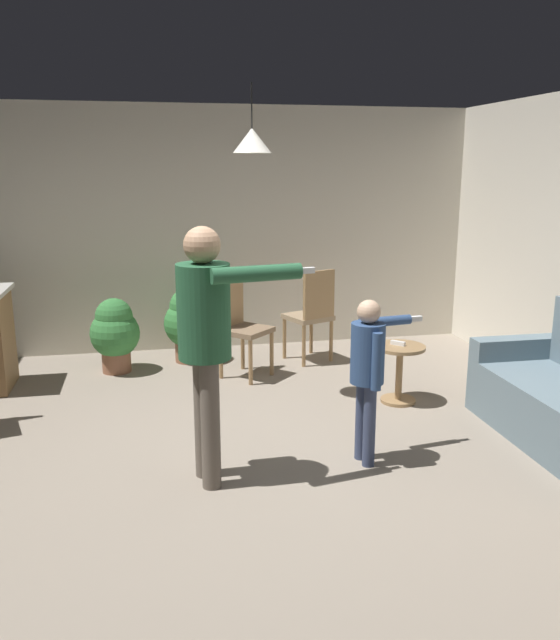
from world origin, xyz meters
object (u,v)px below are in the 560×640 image
at_px(person_adult, 207,328).
at_px(spare_remote_on_table, 398,343).
at_px(person_child, 369,363).
at_px(dining_chair_by_counter, 312,312).
at_px(dining_chair_near_wall, 240,322).
at_px(potted_plant_corner, 115,332).
at_px(potted_plant_by_wall, 188,321).
at_px(side_table_by_couch, 399,367).

bearing_deg(person_adult, spare_remote_on_table, 113.66).
bearing_deg(person_child, dining_chair_by_counter, 167.21).
height_order(dining_chair_by_counter, spare_remote_on_table, dining_chair_by_counter).
distance_m(person_adult, dining_chair_near_wall, 2.29).
relative_size(person_child, dining_chair_near_wall, 1.18).
height_order(person_adult, potted_plant_corner, person_adult).
xyz_separation_m(person_adult, potted_plant_by_wall, (0.05, 2.76, -0.61)).
relative_size(potted_plant_corner, potted_plant_by_wall, 0.96).
xyz_separation_m(side_table_by_couch, person_adult, (-1.78, -1.14, 0.72)).
xyz_separation_m(dining_chair_by_counter, potted_plant_by_wall, (-1.28, 0.27, -0.11)).
height_order(person_child, dining_chair_near_wall, person_child).
xyz_separation_m(dining_chair_by_counter, potted_plant_corner, (-2.04, 0.06, -0.13)).
bearing_deg(dining_chair_by_counter, potted_plant_by_wall, 145.87).
bearing_deg(side_table_by_couch, dining_chair_near_wall, 140.97).
relative_size(person_child, dining_chair_by_counter, 1.18).
height_order(person_adult, spare_remote_on_table, person_adult).
bearing_deg(side_table_by_couch, person_adult, -147.33).
relative_size(potted_plant_corner, spare_remote_on_table, 5.86).
xyz_separation_m(person_child, dining_chair_near_wall, (-0.59, 2.11, -0.18)).
bearing_deg(person_child, dining_chair_near_wall, -171.86).
height_order(person_child, potted_plant_corner, person_child).
distance_m(potted_plant_corner, potted_plant_by_wall, 0.78).
xyz_separation_m(person_adult, potted_plant_corner, (-0.71, 2.54, -0.63)).
bearing_deg(side_table_by_couch, potted_plant_by_wall, 136.99).
distance_m(person_child, potted_plant_corner, 3.09).
xyz_separation_m(potted_plant_corner, spare_remote_on_table, (2.47, -1.38, 0.12)).
bearing_deg(potted_plant_corner, side_table_by_couch, -29.40).
bearing_deg(person_adult, dining_chair_near_wall, 156.98).
bearing_deg(potted_plant_corner, potted_plant_by_wall, 16.17).
distance_m(person_adult, person_child, 1.16).
distance_m(potted_plant_corner, spare_remote_on_table, 2.84).
xyz_separation_m(side_table_by_couch, dining_chair_by_counter, (-0.45, 1.35, 0.22)).
bearing_deg(dining_chair_near_wall, side_table_by_couch, 95.82).
distance_m(dining_chair_near_wall, potted_plant_by_wall, 0.76).
height_order(potted_plant_corner, potted_plant_by_wall, potted_plant_by_wall).
relative_size(person_child, potted_plant_corner, 1.54).
relative_size(person_adult, person_child, 1.44).
bearing_deg(potted_plant_by_wall, potted_plant_corner, -163.83).
height_order(side_table_by_couch, dining_chair_near_wall, dining_chair_near_wall).
relative_size(dining_chair_near_wall, spare_remote_on_table, 7.69).
bearing_deg(spare_remote_on_table, dining_chair_by_counter, 108.19).
distance_m(side_table_by_couch, potted_plant_by_wall, 2.38).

